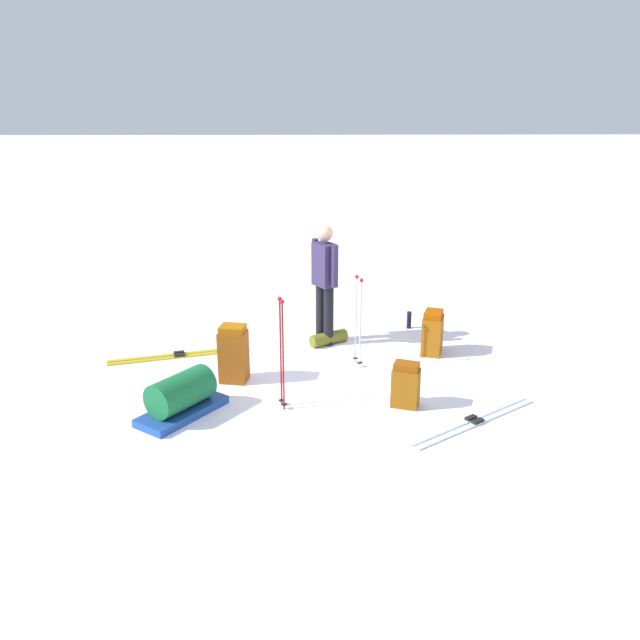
% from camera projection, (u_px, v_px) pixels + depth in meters
% --- Properties ---
extents(ground_plane, '(80.00, 80.00, 0.00)m').
position_uv_depth(ground_plane, '(320.00, 371.00, 8.83)').
color(ground_plane, white).
extents(skier_standing, '(0.49, 0.37, 1.70)m').
position_uv_depth(skier_standing, '(325.00, 278.00, 9.47)').
color(skier_standing, black).
rests_on(skier_standing, ground_plane).
extents(ski_pair_near, '(1.22, 1.60, 0.05)m').
position_uv_depth(ski_pair_near, '(474.00, 421.00, 7.50)').
color(ski_pair_near, silver).
rests_on(ski_pair_near, ground_plane).
extents(ski_pair_far, '(0.68, 1.88, 0.05)m').
position_uv_depth(ski_pair_far, '(179.00, 355.00, 9.29)').
color(ski_pair_far, gold).
rests_on(ski_pair_far, ground_plane).
extents(backpack_large_dark, '(0.29, 0.36, 0.54)m').
position_uv_depth(backpack_large_dark, '(406.00, 385.00, 7.79)').
color(backpack_large_dark, '#864B0D').
rests_on(backpack_large_dark, ground_plane).
extents(backpack_bright, '(0.33, 0.37, 0.73)m').
position_uv_depth(backpack_bright, '(233.00, 354.00, 8.43)').
color(backpack_bright, '#8D440F').
rests_on(backpack_bright, ground_plane).
extents(backpack_small_spare, '(0.42, 0.35, 0.61)m').
position_uv_depth(backpack_small_spare, '(432.00, 333.00, 9.31)').
color(backpack_small_spare, '#8F4D0C').
rests_on(backpack_small_spare, ground_plane).
extents(ski_poles_planted_near, '(0.23, 0.12, 1.21)m').
position_uv_depth(ski_poles_planted_near, '(358.00, 316.00, 8.80)').
color(ski_poles_planted_near, '#B8ADC1').
rests_on(ski_poles_planted_near, ground_plane).
extents(ski_poles_planted_far, '(0.17, 0.10, 1.32)m').
position_uv_depth(ski_poles_planted_far, '(282.00, 348.00, 7.61)').
color(ski_poles_planted_far, maroon).
rests_on(ski_poles_planted_far, ground_plane).
extents(gear_sled, '(1.12, 0.99, 0.49)m').
position_uv_depth(gear_sled, '(181.00, 397.00, 7.60)').
color(gear_sled, '#1C4393').
rests_on(gear_sled, ground_plane).
extents(sleeping_mat_rolled, '(0.44, 0.56, 0.18)m').
position_uv_depth(sleeping_mat_rolled, '(329.00, 338.00, 9.70)').
color(sleeping_mat_rolled, brown).
rests_on(sleeping_mat_rolled, ground_plane).
extents(thermos_bottle, '(0.07, 0.07, 0.26)m').
position_uv_depth(thermos_bottle, '(409.00, 320.00, 10.31)').
color(thermos_bottle, black).
rests_on(thermos_bottle, ground_plane).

